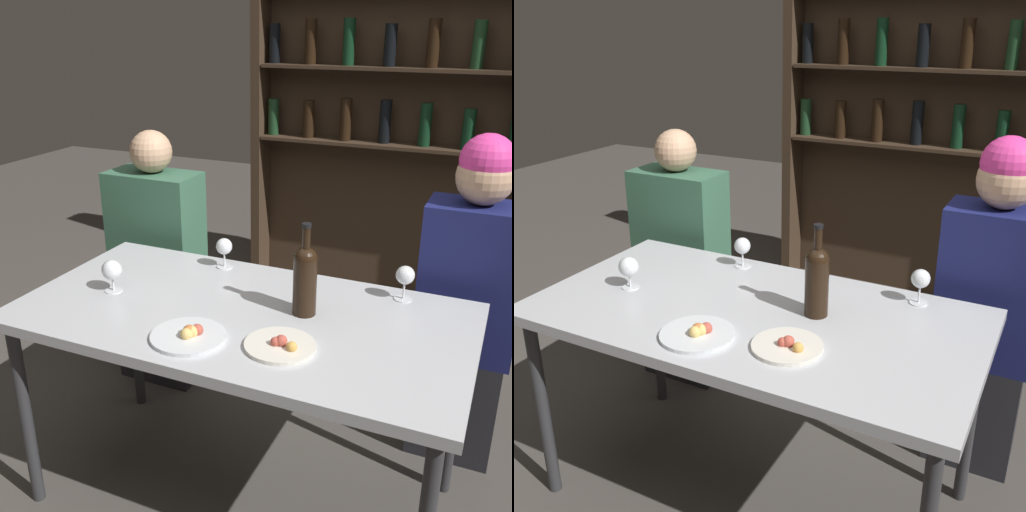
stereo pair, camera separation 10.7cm
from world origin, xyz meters
TOP-DOWN VIEW (x-y plane):
  - ground_plane at (0.00, 0.00)m, footprint 10.00×10.00m
  - dining_table at (0.00, 0.00)m, footprint 1.46×0.77m
  - wine_rack_wall at (0.00, 1.99)m, footprint 1.63×0.21m
  - wine_bottle at (0.19, 0.07)m, footprint 0.08×0.08m
  - wine_glass_0 at (-0.22, 0.31)m, footprint 0.06×0.06m
  - wine_glass_1 at (-0.47, -0.04)m, footprint 0.07×0.07m
  - wine_glass_2 at (0.46, 0.30)m, footprint 0.06×0.06m
  - food_plate_0 at (-0.06, -0.22)m, footprint 0.23×0.23m
  - food_plate_1 at (0.20, -0.17)m, footprint 0.21×0.21m
  - seated_person_left at (-0.71, 0.58)m, footprint 0.41×0.22m
  - seated_person_right at (0.65, 0.58)m, footprint 0.36×0.22m

SIDE VIEW (x-z plane):
  - ground_plane at x=0.00m, z-range 0.00..0.00m
  - seated_person_left at x=-0.71m, z-range -0.04..1.16m
  - seated_person_right at x=0.65m, z-range -0.01..1.27m
  - dining_table at x=0.00m, z-range 0.31..1.06m
  - food_plate_1 at x=0.20m, z-range 0.74..0.78m
  - food_plate_0 at x=-0.06m, z-range 0.74..0.78m
  - wine_glass_1 at x=-0.47m, z-range 0.77..0.89m
  - wine_glass_0 at x=-0.22m, z-range 0.77..0.89m
  - wine_glass_2 at x=0.46m, z-range 0.78..0.90m
  - wine_bottle at x=0.19m, z-range 0.73..1.03m
  - wine_rack_wall at x=0.00m, z-range 0.06..2.14m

